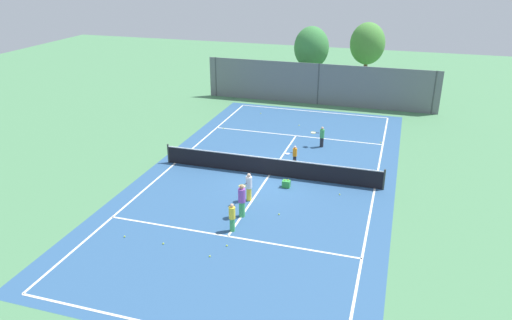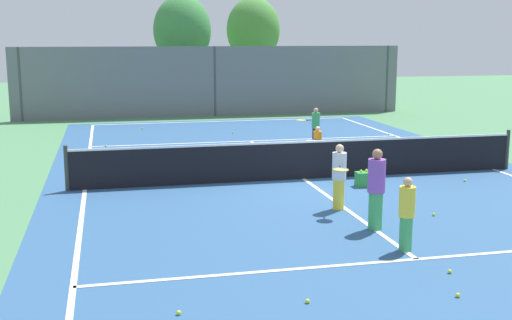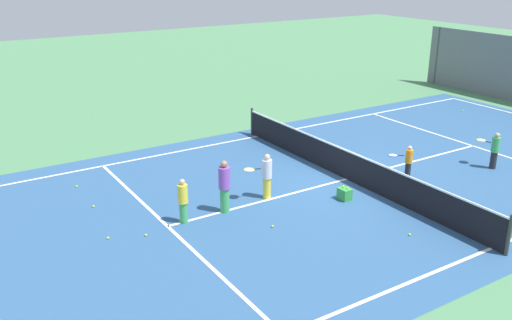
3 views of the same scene
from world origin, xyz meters
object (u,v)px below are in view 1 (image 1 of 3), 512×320
Objects in this scene: player_0 at (322,136)px; player_1 at (242,200)px; tennis_ball_7 at (279,214)px; tennis_ball_1 at (215,158)px; tennis_ball_8 at (125,237)px; tennis_ball_9 at (223,128)px; tennis_ball_3 at (261,113)px; player_3 at (232,217)px; tennis_ball_4 at (227,246)px; tennis_ball_5 at (299,125)px; tennis_ball_0 at (163,244)px; tennis_ball_6 at (340,194)px; tennis_ball_2 at (381,143)px; player_2 at (249,187)px; player_4 at (294,155)px; tennis_ball_10 at (210,256)px; ball_crate at (286,184)px.

player_0 is 0.82× the size of player_1.
player_1 is 23.71× the size of tennis_ball_7.
tennis_ball_8 is (-0.48, -9.01, 0.00)m from tennis_ball_1.
tennis_ball_7 and tennis_ball_9 have the same top height.
tennis_ball_7 is (5.12, -14.30, 0.00)m from tennis_ball_3.
player_0 is 11.01m from player_3.
tennis_ball_5 is at bearing 91.66° from tennis_ball_4.
tennis_ball_7 is (3.88, 3.72, 0.00)m from tennis_ball_0.
player_3 is at bearing 37.91° from tennis_ball_0.
tennis_ball_6 and tennis_ball_9 have the same top height.
tennis_ball_2 and tennis_ball_7 have the same top height.
player_2 is 4.97m from player_4.
tennis_ball_10 is (3.39, -18.30, 0.00)m from tennis_ball_3.
player_3 is (0.01, -1.30, -0.14)m from player_1.
tennis_ball_8 is at bearing -140.93° from tennis_ball_6.
tennis_ball_2 is at bearing 47.86° from player_4.
tennis_ball_9 is (-6.90, 1.36, -0.64)m from player_0.
player_4 is 16.86× the size of tennis_ball_2.
player_2 is at bearing 151.69° from tennis_ball_7.
tennis_ball_3 is (-4.49, 8.53, -0.55)m from player_4.
tennis_ball_1 is 1.00× the size of tennis_ball_6.
tennis_ball_2 is 5.87m from tennis_ball_5.
tennis_ball_8 is at bearing -146.76° from tennis_ball_7.
player_3 reaches higher than ball_crate.
player_3 reaches higher than tennis_ball_0.
tennis_ball_7 is (-0.33, -8.95, -0.64)m from player_0.
player_3 is at bearing -77.56° from tennis_ball_3.
player_4 is 16.86× the size of tennis_ball_8.
player_1 is at bearing -83.28° from player_2.
tennis_ball_7 is at bearing -70.29° from tennis_ball_3.
tennis_ball_10 is at bearing -96.41° from player_4.
tennis_ball_4 is 3.38m from tennis_ball_7.
player_1 reaches higher than player_3.
tennis_ball_2 is at bearing 30.87° from tennis_ball_1.
player_2 is at bearing 93.78° from player_3.
tennis_ball_3 is at bearing 150.50° from tennis_ball_5.
tennis_ball_7 is at bearing 66.51° from tennis_ball_10.
player_2 reaches higher than tennis_ball_9.
player_1 is 1.21× the size of player_3.
tennis_ball_0 is 9.12m from tennis_ball_1.
player_1 is 23.71× the size of tennis_ball_3.
tennis_ball_7 is at bearing -130.04° from tennis_ball_6.
tennis_ball_3 is (-4.75, 11.44, -0.15)m from ball_crate.
tennis_ball_3 is at bearing 102.44° from player_3.
player_0 is at bearing 82.01° from tennis_ball_4.
tennis_ball_7 and tennis_ball_10 have the same top height.
player_2 is 21.35× the size of tennis_ball_1.
tennis_ball_5 is at bearing 91.05° from player_3.
tennis_ball_6 is at bearing -18.55° from tennis_ball_1.
tennis_ball_4 is (3.76, -17.40, 0.00)m from tennis_ball_3.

